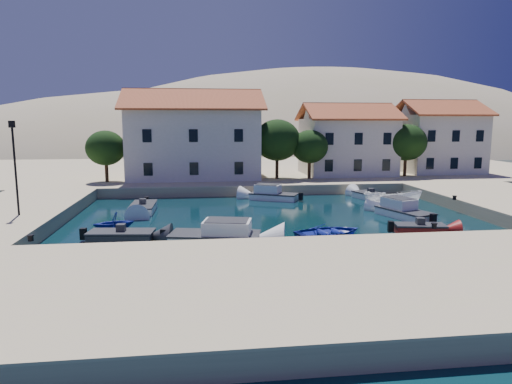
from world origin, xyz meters
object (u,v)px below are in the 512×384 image
Objects in this scene: rowboat_south at (329,237)px; lamppost at (15,159)px; building_right at (438,136)px; building_mid at (347,138)px; building_left at (194,133)px; cabin_cruiser_south at (215,236)px; cabin_cruiser_east at (405,211)px; boat_east at (392,210)px.

lamppost is at bearing 63.01° from rowboat_south.
lamppost is at bearing -152.07° from building_right.
building_mid is at bearing -175.24° from building_right.
building_mid is 1.69× the size of lamppost.
building_right reaches higher than building_mid.
building_left is 2.60× the size of cabin_cruiser_south.
building_left is 25.75m from cabin_cruiser_east.
lamppost reaches higher than rowboat_south.
building_left is 1.56× the size of building_right.
building_right reaches higher than lamppost.
building_left reaches higher than building_right.
building_right is 1.87× the size of cabin_cruiser_east.
boat_east is at bearing -126.78° from building_right.
cabin_cruiser_south reaches higher than rowboat_south.
cabin_cruiser_east reaches higher than rowboat_south.
rowboat_south is at bearing 105.84° from cabin_cruiser_east.
boat_east is at bearing -95.95° from building_mid.
building_right is 46.98m from lamppost.
building_mid is 18.35m from boat_east.
building_right is at bearing 27.93° from lamppost.
lamppost is at bearing 170.35° from cabin_cruiser_south.
building_right is at bearing -22.68° from boat_east.
cabin_cruiser_south is 1.30× the size of rowboat_south.
building_mid is at bearing -24.48° from cabin_cruiser_east.
lamppost is at bearing 111.33° from boat_east.
cabin_cruiser_south is 17.19m from boat_east.
lamppost is at bearing -119.90° from building_left.
building_right is at bearing 4.76° from building_mid.
building_right is 26.32m from cabin_cruiser_east.
rowboat_south is (-21.53, -26.57, -5.47)m from building_right.
boat_east is at bearing -57.76° from rowboat_south.
building_right is at bearing -53.12° from rowboat_south.
cabin_cruiser_south is at bearing 134.45° from boat_east.
building_left is 23.10m from lamppost.
cabin_cruiser_east is at bearing -51.11° from building_left.
cabin_cruiser_south is at bearing -122.47° from building_mid.
lamppost is (-29.50, -21.00, -0.47)m from building_mid.
boat_east is (-13.82, -18.49, -5.47)m from building_right.
boat_east is at bearing 7.22° from lamppost.
building_mid is 27.78m from rowboat_south.
building_left reaches higher than boat_east.
cabin_cruiser_east is at bearing -172.85° from boat_east.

